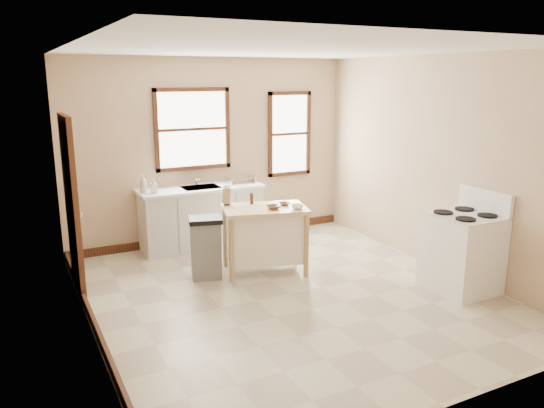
{
  "coord_description": "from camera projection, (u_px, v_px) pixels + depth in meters",
  "views": [
    {
      "loc": [
        -2.87,
        -5.13,
        2.51
      ],
      "look_at": [
        -0.04,
        0.4,
        1.02
      ],
      "focal_mm": 35.0,
      "sensor_mm": 36.0,
      "label": 1
    }
  ],
  "objects": [
    {
      "name": "wall_back",
      "position": [
        212.0,
        151.0,
        8.13
      ],
      "size": [
        4.5,
        0.04,
        2.8
      ],
      "primitive_type": "cube",
      "color": "#D0B388",
      "rests_on": "ground"
    },
    {
      "name": "bowl_b",
      "position": [
        284.0,
        204.0,
        6.95
      ],
      "size": [
        0.15,
        0.15,
        0.04
      ],
      "primitive_type": "imported",
      "rotation": [
        0.0,
        0.0,
        0.01
      ],
      "color": "brown",
      "rests_on": "kitchen_island"
    },
    {
      "name": "trash_bin",
      "position": [
        206.0,
        248.0,
        6.73
      ],
      "size": [
        0.48,
        0.44,
        0.8
      ],
      "primitive_type": null,
      "rotation": [
        0.0,
        0.0,
        -0.26
      ],
      "color": "#5D5D5B",
      "rests_on": "ground"
    },
    {
      "name": "baseboard_back",
      "position": [
        215.0,
        235.0,
        8.42
      ],
      "size": [
        4.5,
        0.04,
        0.12
      ],
      "primitive_type": "cube",
      "color": "#34170E",
      "rests_on": "ground"
    },
    {
      "name": "baseboard_left",
      "position": [
        96.0,
        329.0,
        5.3
      ],
      "size": [
        0.04,
        5.0,
        0.12
      ],
      "primitive_type": "cube",
      "color": "#34170E",
      "rests_on": "ground"
    },
    {
      "name": "bowl_a",
      "position": [
        273.0,
        207.0,
        6.75
      ],
      "size": [
        0.19,
        0.19,
        0.04
      ],
      "primitive_type": "imported",
      "rotation": [
        0.0,
        0.0,
        -0.07
      ],
      "color": "brown",
      "rests_on": "kitchen_island"
    },
    {
      "name": "wall_right",
      "position": [
        440.0,
        164.0,
        6.97
      ],
      "size": [
        0.04,
        5.0,
        2.8
      ],
      "primitive_type": "cube",
      "color": "#D0B388",
      "rests_on": "ground"
    },
    {
      "name": "door_left",
      "position": [
        72.0,
        205.0,
        6.2
      ],
      "size": [
        0.06,
        0.9,
        2.1
      ],
      "primitive_type": "cube",
      "color": "#34170E",
      "rests_on": "ground"
    },
    {
      "name": "faucet",
      "position": [
        196.0,
        178.0,
        7.98
      ],
      "size": [
        0.03,
        0.03,
        0.22
      ],
      "primitive_type": "cylinder",
      "color": "silver",
      "rests_on": "sink_counter"
    },
    {
      "name": "sink_counter",
      "position": [
        202.0,
        217.0,
        7.96
      ],
      "size": [
        1.86,
        0.62,
        0.92
      ],
      "primitive_type": null,
      "color": "beige",
      "rests_on": "ground"
    },
    {
      "name": "ceiling",
      "position": [
        292.0,
        49.0,
        5.64
      ],
      "size": [
        5.0,
        5.0,
        0.0
      ],
      "primitive_type": "plane",
      "rotation": [
        3.14,
        0.0,
        0.0
      ],
      "color": "white",
      "rests_on": "ground"
    },
    {
      "name": "window_main",
      "position": [
        193.0,
        129.0,
        7.9
      ],
      "size": [
        1.17,
        0.06,
        1.22
      ],
      "primitive_type": null,
      "color": "#34170E",
      "rests_on": "wall_back"
    },
    {
      "name": "wall_left",
      "position": [
        82.0,
        199.0,
        4.97
      ],
      "size": [
        0.04,
        5.0,
        2.8
      ],
      "primitive_type": "cube",
      "color": "#D0B388",
      "rests_on": "ground"
    },
    {
      "name": "kitchen_island",
      "position": [
        265.0,
        240.0,
        6.94
      ],
      "size": [
        1.2,
        0.93,
        0.87
      ],
      "primitive_type": null,
      "rotation": [
        0.0,
        0.0,
        -0.26
      ],
      "color": "#D5B57D",
      "rests_on": "ground"
    },
    {
      "name": "soap_bottle_a",
      "position": [
        143.0,
        184.0,
        7.44
      ],
      "size": [
        0.12,
        0.12,
        0.26
      ],
      "primitive_type": "imported",
      "rotation": [
        0.0,
        0.0,
        -0.29
      ],
      "color": "#B2B2B2",
      "rests_on": "sink_counter"
    },
    {
      "name": "window_side",
      "position": [
        289.0,
        134.0,
        8.67
      ],
      "size": [
        0.77,
        0.06,
        1.37
      ],
      "primitive_type": null,
      "color": "#34170E",
      "rests_on": "wall_back"
    },
    {
      "name": "pepper_grinder",
      "position": [
        252.0,
        199.0,
        6.99
      ],
      "size": [
        0.06,
        0.06,
        0.15
      ],
      "primitive_type": "cylinder",
      "rotation": [
        0.0,
        0.0,
        -0.55
      ],
      "color": "#402011",
      "rests_on": "kitchen_island"
    },
    {
      "name": "bowl_c",
      "position": [
        297.0,
        207.0,
        6.76
      ],
      "size": [
        0.21,
        0.21,
        0.05
      ],
      "primitive_type": "imported",
      "rotation": [
        0.0,
        0.0,
        -0.37
      ],
      "color": "white",
      "rests_on": "kitchen_island"
    },
    {
      "name": "gas_stove",
      "position": [
        463.0,
        242.0,
        6.3
      ],
      "size": [
        0.75,
        0.76,
        1.21
      ],
      "primitive_type": null,
      "color": "white",
      "rests_on": "ground"
    },
    {
      "name": "soap_bottle_b",
      "position": [
        154.0,
        186.0,
        7.44
      ],
      "size": [
        0.11,
        0.11,
        0.2
      ],
      "primitive_type": "imported",
      "rotation": [
        0.0,
        0.0,
        -0.18
      ],
      "color": "#B2B2B2",
      "rests_on": "sink_counter"
    },
    {
      "name": "knife_block",
      "position": [
        227.0,
        197.0,
        6.96
      ],
      "size": [
        0.14,
        0.14,
        0.2
      ],
      "primitive_type": null,
      "rotation": [
        0.0,
        0.0,
        -0.55
      ],
      "color": "tan",
      "rests_on": "kitchen_island"
    },
    {
      "name": "floor",
      "position": [
        290.0,
        294.0,
        6.3
      ],
      "size": [
        5.0,
        5.0,
        0.0
      ],
      "primitive_type": "plane",
      "color": "beige",
      "rests_on": "ground"
    },
    {
      "name": "dish_rack",
      "position": [
        240.0,
        180.0,
        8.13
      ],
      "size": [
        0.42,
        0.32,
        0.1
      ],
      "primitive_type": null,
      "rotation": [
        0.0,
        0.0,
        0.03
      ],
      "color": "silver",
      "rests_on": "sink_counter"
    }
  ]
}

